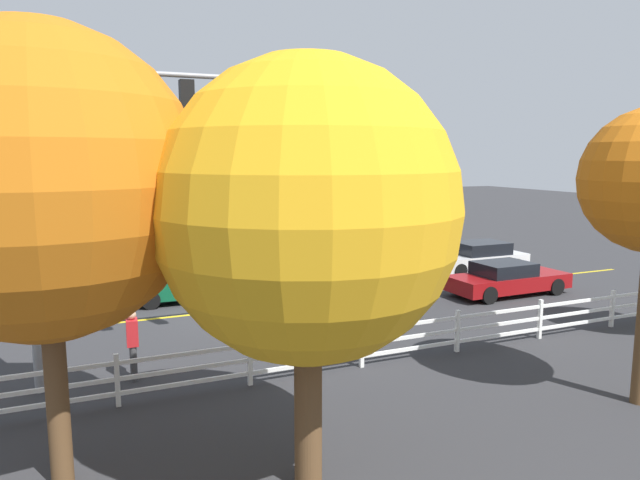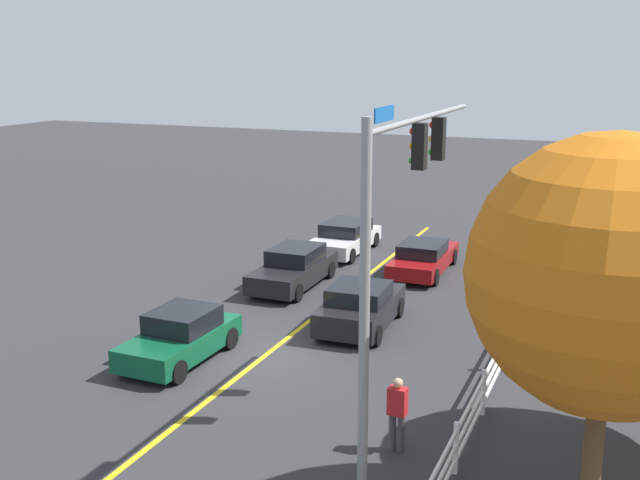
{
  "view_description": "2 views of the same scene",
  "coord_description": "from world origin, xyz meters",
  "px_view_note": "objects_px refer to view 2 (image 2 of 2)",
  "views": [
    {
      "loc": [
        4.88,
        18.81,
        5.28
      ],
      "look_at": [
        -2.97,
        0.54,
        2.33
      ],
      "focal_mm": 32.49,
      "sensor_mm": 36.0,
      "label": 1
    },
    {
      "loc": [
        18.6,
        9.44,
        8.47
      ],
      "look_at": [
        -3.71,
        0.16,
        2.59
      ],
      "focal_mm": 43.53,
      "sensor_mm": 36.0,
      "label": 2
    }
  ],
  "objects_px": {
    "tree_1": "(609,275)",
    "tree_2": "(622,172)",
    "car_2": "(360,306)",
    "car_1": "(181,337)",
    "car_3": "(423,258)",
    "car_0": "(345,237)",
    "car_4": "(294,268)",
    "pedestrian": "(397,411)"
  },
  "relations": [
    {
      "from": "tree_1",
      "to": "tree_2",
      "type": "bearing_deg",
      "value": -179.01
    },
    {
      "from": "car_2",
      "to": "car_1",
      "type": "bearing_deg",
      "value": 136.42
    },
    {
      "from": "car_3",
      "to": "car_2",
      "type": "bearing_deg",
      "value": 177.64
    },
    {
      "from": "car_0",
      "to": "tree_2",
      "type": "distance_m",
      "value": 11.48
    },
    {
      "from": "car_3",
      "to": "tree_1",
      "type": "distance_m",
      "value": 17.51
    },
    {
      "from": "car_3",
      "to": "car_4",
      "type": "xyz_separation_m",
      "value": [
        3.61,
        -3.94,
        0.09
      ]
    },
    {
      "from": "car_0",
      "to": "car_1",
      "type": "height_order",
      "value": "car_1"
    },
    {
      "from": "car_2",
      "to": "car_4",
      "type": "xyz_separation_m",
      "value": [
        -3.25,
        -3.78,
        -0.0
      ]
    },
    {
      "from": "tree_1",
      "to": "tree_2",
      "type": "xyz_separation_m",
      "value": [
        -16.98,
        -0.29,
        -0.65
      ]
    },
    {
      "from": "car_4",
      "to": "tree_2",
      "type": "height_order",
      "value": "tree_2"
    },
    {
      "from": "car_1",
      "to": "tree_2",
      "type": "bearing_deg",
      "value": 141.07
    },
    {
      "from": "car_0",
      "to": "car_2",
      "type": "bearing_deg",
      "value": 23.74
    },
    {
      "from": "tree_1",
      "to": "tree_2",
      "type": "height_order",
      "value": "tree_1"
    },
    {
      "from": "car_2",
      "to": "tree_1",
      "type": "xyz_separation_m",
      "value": [
        8.52,
        7.4,
        4.14
      ]
    },
    {
      "from": "car_0",
      "to": "car_4",
      "type": "distance_m",
      "value": 5.38
    },
    {
      "from": "car_1",
      "to": "tree_1",
      "type": "relative_size",
      "value": 0.55
    },
    {
      "from": "tree_1",
      "to": "car_0",
      "type": "bearing_deg",
      "value": -146.81
    },
    {
      "from": "car_0",
      "to": "tree_1",
      "type": "xyz_separation_m",
      "value": [
        17.15,
        11.22,
        4.18
      ]
    },
    {
      "from": "tree_2",
      "to": "car_3",
      "type": "bearing_deg",
      "value": -77.0
    },
    {
      "from": "car_4",
      "to": "car_0",
      "type": "bearing_deg",
      "value": 179.71
    },
    {
      "from": "car_2",
      "to": "pedestrian",
      "type": "height_order",
      "value": "pedestrian"
    },
    {
      "from": "car_0",
      "to": "car_3",
      "type": "relative_size",
      "value": 0.96
    },
    {
      "from": "car_3",
      "to": "tree_2",
      "type": "bearing_deg",
      "value": -77.98
    },
    {
      "from": "car_0",
      "to": "tree_1",
      "type": "distance_m",
      "value": 20.92
    },
    {
      "from": "car_2",
      "to": "tree_1",
      "type": "distance_m",
      "value": 12.02
    },
    {
      "from": "car_1",
      "to": "pedestrian",
      "type": "relative_size",
      "value": 2.36
    },
    {
      "from": "pedestrian",
      "to": "tree_1",
      "type": "xyz_separation_m",
      "value": [
        1.51,
        4.05,
        3.91
      ]
    },
    {
      "from": "car_4",
      "to": "tree_1",
      "type": "xyz_separation_m",
      "value": [
        11.77,
        11.18,
        4.14
      ]
    },
    {
      "from": "car_0",
      "to": "car_3",
      "type": "distance_m",
      "value": 4.36
    },
    {
      "from": "car_0",
      "to": "pedestrian",
      "type": "bearing_deg",
      "value": 24.5
    },
    {
      "from": "car_0",
      "to": "tree_2",
      "type": "relative_size",
      "value": 0.8
    },
    {
      "from": "pedestrian",
      "to": "tree_2",
      "type": "relative_size",
      "value": 0.3
    },
    {
      "from": "car_0",
      "to": "car_3",
      "type": "xyz_separation_m",
      "value": [
        1.78,
        3.98,
        -0.05
      ]
    },
    {
      "from": "car_0",
      "to": "tree_2",
      "type": "xyz_separation_m",
      "value": [
        0.17,
        10.93,
        3.52
      ]
    },
    {
      "from": "pedestrian",
      "to": "tree_2",
      "type": "xyz_separation_m",
      "value": [
        -15.47,
        3.76,
        3.26
      ]
    },
    {
      "from": "car_0",
      "to": "pedestrian",
      "type": "distance_m",
      "value": 17.21
    },
    {
      "from": "car_1",
      "to": "car_4",
      "type": "relative_size",
      "value": 0.86
    },
    {
      "from": "pedestrian",
      "to": "tree_1",
      "type": "relative_size",
      "value": 0.23
    },
    {
      "from": "car_1",
      "to": "car_4",
      "type": "distance_m",
      "value": 7.67
    },
    {
      "from": "tree_1",
      "to": "pedestrian",
      "type": "bearing_deg",
      "value": -110.43
    },
    {
      "from": "car_4",
      "to": "tree_2",
      "type": "bearing_deg",
      "value": 114.84
    },
    {
      "from": "car_1",
      "to": "pedestrian",
      "type": "distance_m",
      "value": 7.59
    }
  ]
}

